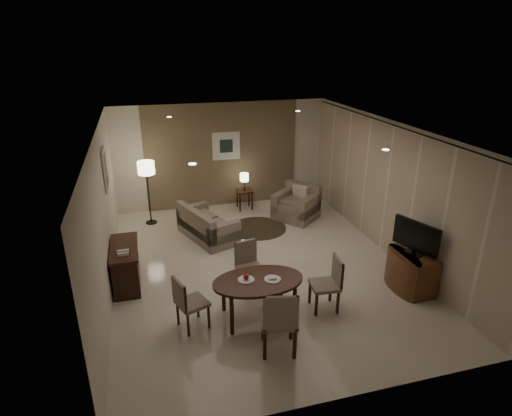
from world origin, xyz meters
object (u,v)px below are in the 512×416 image
object	(u,v)px
tv_cabinet	(412,271)
chair_left	(192,302)
sofa	(208,223)
floor_lamp	(149,193)
armchair	(296,203)
chair_right	(324,284)
chair_near	(279,319)
console_desk	(126,265)
dining_table	(258,299)
chair_far	(251,268)
side_table	(245,199)

from	to	relation	value
tv_cabinet	chair_left	bearing A→B (deg)	-179.10
sofa	floor_lamp	xyz separation A→B (m)	(-1.20, 1.17, 0.41)
chair_left	armchair	size ratio (longest dim) A/B	0.94
floor_lamp	chair_right	bearing A→B (deg)	-59.22
chair_right	chair_near	bearing A→B (deg)	-48.52
chair_near	floor_lamp	xyz separation A→B (m)	(-1.56, 5.11, 0.25)
chair_near	sofa	distance (m)	3.96
console_desk	chair_right	bearing A→B (deg)	-27.82
chair_near	armchair	xyz separation A→B (m)	(1.91, 4.44, -0.11)
console_desk	dining_table	size ratio (longest dim) A/B	0.83
chair_right	tv_cabinet	bearing A→B (deg)	100.53
console_desk	armchair	world-z (taller)	armchair
sofa	floor_lamp	distance (m)	1.72
console_desk	chair_right	size ratio (longest dim) A/B	1.32
console_desk	armchair	bearing A→B (deg)	26.86
chair_near	chair_right	bearing A→B (deg)	-131.13
chair_far	chair_right	distance (m)	1.32
dining_table	side_table	size ratio (longest dim) A/B	2.82
side_table	dining_table	bearing A→B (deg)	-101.31
console_desk	chair_left	bearing A→B (deg)	-57.47
chair_left	dining_table	bearing A→B (deg)	-111.74
dining_table	sofa	xyz separation A→B (m)	(-0.29, 3.13, 0.02)
chair_right	armchair	size ratio (longest dim) A/B	0.97
chair_near	floor_lamp	world-z (taller)	floor_lamp
tv_cabinet	floor_lamp	world-z (taller)	floor_lamp
console_desk	armchair	distance (m)	4.50
dining_table	side_table	bearing A→B (deg)	78.69
chair_left	floor_lamp	world-z (taller)	floor_lamp
chair_near	side_table	xyz separation A→B (m)	(0.85, 5.42, -0.27)
console_desk	chair_right	distance (m)	3.55
tv_cabinet	chair_right	size ratio (longest dim) A/B	0.99
chair_left	armchair	xyz separation A→B (m)	(3.02, 3.60, -0.02)
console_desk	tv_cabinet	world-z (taller)	console_desk
console_desk	tv_cabinet	distance (m)	5.11
console_desk	floor_lamp	world-z (taller)	floor_lamp
chair_far	floor_lamp	world-z (taller)	floor_lamp
tv_cabinet	chair_far	bearing A→B (deg)	166.32
chair_near	chair_left	distance (m)	1.40
chair_far	armchair	distance (m)	3.43
sofa	side_table	xyz separation A→B (m)	(1.21, 1.48, -0.11)
dining_table	sofa	world-z (taller)	sofa
chair_right	chair_left	bearing A→B (deg)	-87.08
floor_lamp	chair_near	bearing A→B (deg)	-72.98
chair_right	armchair	xyz separation A→B (m)	(0.88, 3.69, -0.04)
chair_near	sofa	xyz separation A→B (m)	(-0.36, 3.94, -0.16)
dining_table	armchair	distance (m)	4.13
dining_table	console_desk	bearing A→B (deg)	141.95
floor_lamp	chair_left	bearing A→B (deg)	-83.90
chair_right	floor_lamp	distance (m)	5.09
sofa	armchair	xyz separation A→B (m)	(2.28, 0.50, 0.05)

